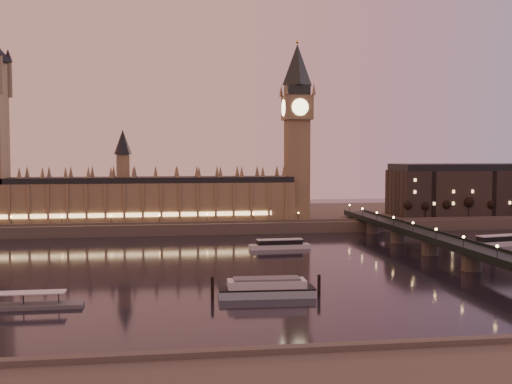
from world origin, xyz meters
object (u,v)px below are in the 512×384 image
(moored_barge, at_px, (267,288))
(pontoon_pier, at_px, (9,305))
(cruise_boat_b, at_px, (498,241))
(cruise_boat_a, at_px, (280,244))

(moored_barge, distance_m, pontoon_pier, 76.82)
(cruise_boat_b, relative_size, pontoon_pier, 0.70)
(cruise_boat_b, distance_m, pontoon_pier, 226.07)
(moored_barge, height_order, pontoon_pier, pontoon_pier)
(moored_barge, xyz_separation_m, pontoon_pier, (-76.70, -3.96, -1.51))
(cruise_boat_a, height_order, pontoon_pier, pontoon_pier)
(cruise_boat_a, relative_size, pontoon_pier, 0.69)
(cruise_boat_b, height_order, pontoon_pier, pontoon_pier)
(cruise_boat_a, height_order, moored_barge, moored_barge)
(cruise_boat_b, height_order, moored_barge, moored_barge)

